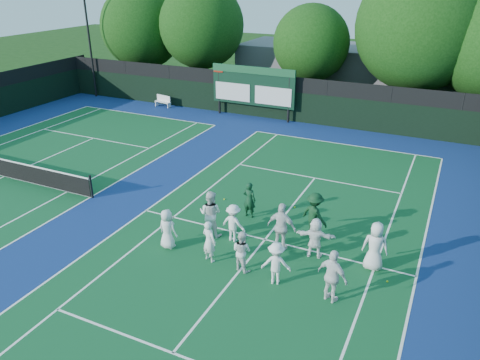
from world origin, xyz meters
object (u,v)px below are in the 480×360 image
at_px(tennis_net, 3,167).
at_px(bench, 163,101).
at_px(coach_left, 249,200).
at_px(scoreboard, 253,86).

distance_m(tennis_net, bench, 14.36).
height_order(bench, coach_left, coach_left).
bearing_deg(tennis_net, bench, 90.98).
relative_size(tennis_net, coach_left, 7.30).
xyz_separation_m(scoreboard, bench, (-7.23, -0.22, -1.73)).
distance_m(scoreboard, tennis_net, 16.26).
relative_size(tennis_net, bench, 8.06).
distance_m(tennis_net, coach_left, 12.78).
xyz_separation_m(bench, coach_left, (12.94, -12.93, 0.31)).
bearing_deg(bench, scoreboard, 1.77).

